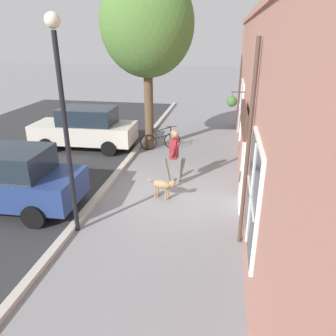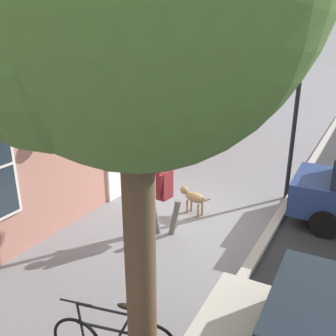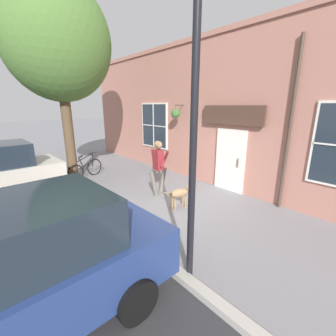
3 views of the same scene
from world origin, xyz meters
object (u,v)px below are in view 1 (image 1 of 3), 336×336
(leaning_bicycle, at_px, (160,140))
(parked_car_nearest_curb, at_px, (85,128))
(street_tree_by_curb, at_px, (150,28))
(dog_on_leash, at_px, (164,185))
(parked_car_mid_block, at_px, (4,179))
(pedestrian_walking, at_px, (174,151))
(street_lamp, at_px, (62,101))

(leaning_bicycle, xyz_separation_m, parked_car_nearest_curb, (3.18, 0.39, 0.50))
(street_tree_by_curb, xyz_separation_m, parked_car_nearest_curb, (2.78, 0.51, -3.91))
(leaning_bicycle, height_order, parked_car_nearest_curb, parked_car_nearest_curb)
(dog_on_leash, relative_size, parked_car_mid_block, 0.22)
(pedestrian_walking, xyz_separation_m, parked_car_mid_block, (4.34, 2.48, -0.21))
(leaning_bicycle, distance_m, parked_car_nearest_curb, 3.24)
(leaning_bicycle, distance_m, street_lamp, 7.20)
(pedestrian_walking, bearing_deg, parked_car_nearest_curb, -34.28)
(leaning_bicycle, bearing_deg, pedestrian_walking, 108.62)
(street_tree_by_curb, bearing_deg, parked_car_nearest_curb, 10.36)
(pedestrian_walking, distance_m, parked_car_mid_block, 5.00)
(dog_on_leash, xyz_separation_m, street_lamp, (1.80, 2.06, 2.79))
(dog_on_leash, relative_size, parked_car_nearest_curb, 0.22)
(pedestrian_walking, xyz_separation_m, parked_car_nearest_curb, (4.29, -2.93, -0.21))
(street_tree_by_curb, height_order, leaning_bicycle, street_tree_by_curb)
(dog_on_leash, distance_m, parked_car_nearest_curb, 5.87)
(street_tree_by_curb, height_order, street_lamp, street_tree_by_curb)
(pedestrian_walking, distance_m, leaning_bicycle, 3.57)
(dog_on_leash, height_order, street_lamp, street_lamp)
(pedestrian_walking, xyz_separation_m, dog_on_leash, (0.12, 1.18, -0.65))
(parked_car_mid_block, bearing_deg, leaning_bicycle, -119.07)
(parked_car_nearest_curb, bearing_deg, parked_car_mid_block, 89.51)
(leaning_bicycle, height_order, parked_car_mid_block, parked_car_mid_block)
(street_tree_by_curb, height_order, parked_car_nearest_curb, street_tree_by_curb)
(pedestrian_walking, distance_m, street_lamp, 4.34)
(leaning_bicycle, relative_size, street_lamp, 0.33)
(parked_car_nearest_curb, relative_size, parked_car_mid_block, 1.00)
(street_tree_by_curb, distance_m, leaning_bicycle, 4.43)
(pedestrian_walking, bearing_deg, parked_car_mid_block, 29.79)
(parked_car_nearest_curb, xyz_separation_m, street_lamp, (-2.37, 6.17, 2.36))
(parked_car_nearest_curb, height_order, parked_car_mid_block, same)
(dog_on_leash, relative_size, street_tree_by_curb, 0.14)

